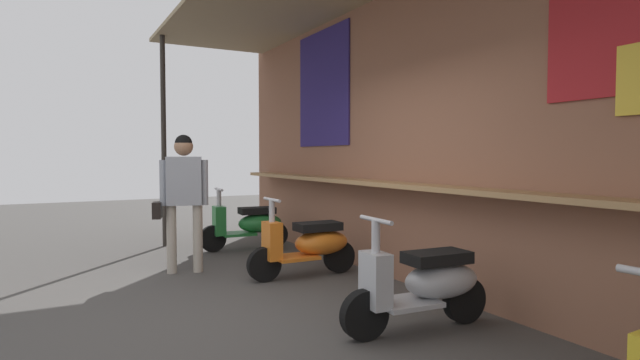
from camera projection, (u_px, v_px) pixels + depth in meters
name	position (u px, v px, depth m)	size (l,w,h in m)	color
ground_plane	(259.00, 315.00, 4.60)	(26.86, 26.86, 0.00)	#474442
market_stall_facade	(421.00, 111.00, 5.41)	(9.59, 2.28, 3.52)	#8C5B44
scooter_green	(250.00, 224.00, 7.85)	(0.50, 1.40, 0.97)	#237533
scooter_orange	(309.00, 244.00, 6.06)	(0.46, 1.40, 0.97)	orange
scooter_silver	(425.00, 284.00, 4.19)	(0.49, 1.40, 0.97)	#B2B5BA
shopper_with_handbag	(183.00, 188.00, 6.22)	(0.36, 0.68, 1.72)	#ADA393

